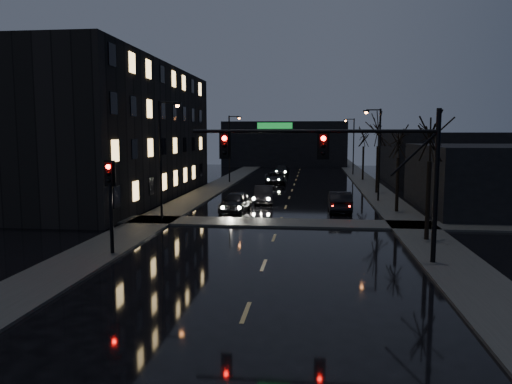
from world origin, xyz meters
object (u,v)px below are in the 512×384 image
(oncoming_car_c, at_px, (275,178))
(oncoming_car_d, at_px, (282,170))
(oncoming_car_a, at_px, (236,202))
(lead_car, at_px, (339,201))
(oncoming_car_b, at_px, (264,194))

(oncoming_car_c, distance_m, oncoming_car_d, 12.33)
(oncoming_car_a, bearing_deg, lead_car, 13.82)
(oncoming_car_b, xyz_separation_m, oncoming_car_c, (-0.28, 16.43, -0.03))
(oncoming_car_c, relative_size, lead_car, 1.07)
(oncoming_car_d, distance_m, lead_car, 33.45)
(lead_car, bearing_deg, oncoming_car_c, -73.48)
(oncoming_car_a, relative_size, lead_car, 0.96)
(oncoming_car_a, height_order, lead_car, lead_car)
(oncoming_car_b, bearing_deg, oncoming_car_c, 85.63)
(oncoming_car_b, relative_size, oncoming_car_c, 0.88)
(oncoming_car_b, xyz_separation_m, oncoming_car_d, (-0.27, 28.76, -0.04))
(oncoming_car_c, bearing_deg, oncoming_car_b, -96.67)
(oncoming_car_a, xyz_separation_m, oncoming_car_b, (1.62, 5.09, -0.04))
(oncoming_car_b, distance_m, lead_car, 7.40)
(oncoming_car_a, relative_size, oncoming_car_b, 1.02)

